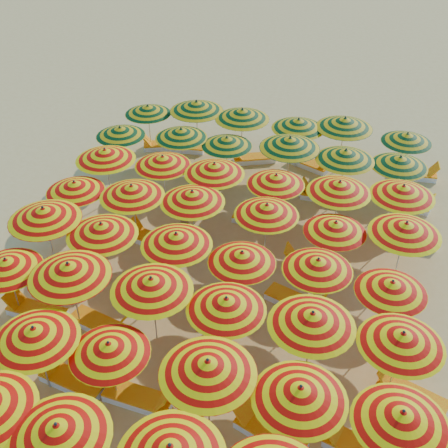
{
  "coord_description": "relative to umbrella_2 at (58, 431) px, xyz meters",
  "views": [
    {
      "loc": [
        3.54,
        -12.63,
        11.65
      ],
      "look_at": [
        0.0,
        0.5,
        1.6
      ],
      "focal_mm": 45.0,
      "sensor_mm": 36.0,
      "label": 1
    }
  ],
  "objects": [
    {
      "name": "lounger_3",
      "position": [
        -1.26,
        2.37,
        -1.8
      ],
      "size": [
        1.81,
        0.89,
        0.69
      ],
      "rotation": [
        0.0,
        0.0,
        2.96
      ],
      "color": "white",
      "rests_on": "ground"
    },
    {
      "name": "umbrella_26",
      "position": [
        0.02,
        8.54,
        -0.03
      ],
      "size": [
        2.38,
        2.38,
        2.19
      ],
      "color": "silver",
      "rests_on": "ground"
    },
    {
      "name": "umbrella_22",
      "position": [
        4.23,
        6.44,
        -0.15
      ],
      "size": [
        2.41,
        2.41,
        2.06
      ],
      "color": "silver",
      "rests_on": "ground"
    },
    {
      "name": "lounger_17",
      "position": [
        3.8,
        12.42,
        -1.8
      ],
      "size": [
        1.73,
        0.59,
        0.69
      ],
      "rotation": [
        0.0,
        0.0,
        3.14
      ],
      "color": "white",
      "rests_on": "ground"
    },
    {
      "name": "umbrella_35",
      "position": [
        6.37,
        10.57,
        -0.02
      ],
      "size": [
        2.74,
        2.74,
        2.2
      ],
      "color": "silver",
      "rests_on": "ground"
    },
    {
      "name": "umbrella_39",
      "position": [
        2.4,
        12.6,
        0.09
      ],
      "size": [
        2.81,
        2.81,
        2.33
      ],
      "color": "silver",
      "rests_on": "ground"
    },
    {
      "name": "umbrella_20",
      "position": [
        0.23,
        6.37,
        -0.04
      ],
      "size": [
        2.39,
        2.39,
        2.18
      ],
      "color": "silver",
      "rests_on": "ground"
    },
    {
      "name": "lounger_4",
      "position": [
        0.6,
        2.31,
        -1.8
      ],
      "size": [
        1.77,
        0.71,
        0.69
      ],
      "rotation": [
        0.0,
        0.0,
        -0.08
      ],
      "color": "white",
      "rests_on": "ground"
    },
    {
      "name": "umbrella_10",
      "position": [
        4.41,
        2.13,
        -0.04
      ],
      "size": [
        2.6,
        2.6,
        2.18
      ],
      "color": "silver",
      "rests_on": "ground"
    },
    {
      "name": "umbrella_12",
      "position": [
        -3.89,
        4.28,
        -0.17
      ],
      "size": [
        2.51,
        2.51,
        2.03
      ],
      "color": "silver",
      "rests_on": "ground"
    },
    {
      "name": "umbrella_30",
      "position": [
        -3.71,
        10.22,
        0.01
      ],
      "size": [
        2.57,
        2.57,
        2.24
      ],
      "color": "silver",
      "rests_on": "ground"
    },
    {
      "name": "umbrella_24",
      "position": [
        -3.92,
        8.29,
        -0.16
      ],
      "size": [
        1.95,
        1.95,
        2.04
      ],
      "color": "silver",
      "rests_on": "ground"
    },
    {
      "name": "umbrella_37",
      "position": [
        -1.74,
        12.65,
        -0.11
      ],
      "size": [
        2.59,
        2.59,
        2.1
      ],
      "color": "silver",
      "rests_on": "ground"
    },
    {
      "name": "umbrella_45",
      "position": [
        2.43,
        14.41,
        -0.02
      ],
      "size": [
        2.31,
        2.31,
        2.2
      ],
      "color": "silver",
      "rests_on": "ground"
    },
    {
      "name": "umbrella_46",
      "position": [
        4.15,
        14.73,
        0.08
      ],
      "size": [
        2.39,
        2.39,
        2.32
      ],
      "color": "silver",
      "rests_on": "ground"
    },
    {
      "name": "lounger_9",
      "position": [
        6.94,
        4.13,
        -1.8
      ],
      "size": [
        1.83,
        1.12,
        0.69
      ],
      "rotation": [
        0.0,
        0.0,
        2.8
      ],
      "color": "white",
      "rests_on": "ground"
    },
    {
      "name": "lounger_15",
      "position": [
        -0.44,
        12.41,
        -1.8
      ],
      "size": [
        1.83,
        1.07,
        0.69
      ],
      "rotation": [
        0.0,
        0.0,
        0.31
      ],
      "color": "white",
      "rests_on": "ground"
    },
    {
      "name": "umbrella_40",
      "position": [
        4.4,
        12.41,
        -0.01
      ],
      "size": [
        2.5,
        2.5,
        2.21
      ],
      "color": "silver",
      "rests_on": "ground"
    },
    {
      "name": "lounger_20",
      "position": [
        -2.37,
        14.58,
        -1.8
      ],
      "size": [
        1.77,
        0.72,
        0.69
      ],
      "rotation": [
        0.0,
        0.0,
        3.22
      ],
      "color": "white",
      "rests_on": "ground"
    },
    {
      "name": "umbrella_47",
      "position": [
        6.51,
        14.67,
        -0.19
      ],
      "size": [
        2.05,
        2.05,
        2.0
      ],
      "color": "silver",
      "rests_on": "ground"
    },
    {
      "name": "umbrella_36",
      "position": [
        -4.09,
        12.34,
        -0.19
      ],
      "size": [
        2.3,
        2.3,
        2.01
      ],
      "color": "silver",
      "rests_on": "ground"
    },
    {
      "name": "lounger_14",
      "position": [
        6.87,
        10.51,
        -1.8
      ],
      "size": [
        1.74,
        0.61,
        0.69
      ],
      "rotation": [
        0.0,
        0.0,
        3.16
      ],
      "color": "white",
      "rests_on": "ground"
    },
    {
      "name": "umbrella_27",
      "position": [
        2.39,
        8.52,
        -0.08
      ],
      "size": [
        2.26,
        2.26,
        2.13
      ],
      "color": "silver",
      "rests_on": "ground"
    },
    {
      "name": "umbrella_33",
      "position": [
        2.32,
        10.39,
        -0.14
      ],
      "size": [
        2.05,
        2.05,
        2.06
      ],
      "color": "silver",
      "rests_on": "ground"
    },
    {
      "name": "umbrella_15",
      "position": [
        2.25,
        4.29,
        -0.07
      ],
      "size": [
        2.33,
        2.33,
        2.14
      ],
      "color": "silver",
      "rests_on": "ground"
    },
    {
      "name": "umbrella_32",
      "position": [
        0.22,
        10.35,
        -0.03
      ],
      "size": [
        2.56,
        2.56,
        2.19
      ],
      "color": "silver",
      "rests_on": "ground"
    },
    {
      "name": "umbrella_7",
      "position": [
        -1.77,
        2.15,
        -0.03
      ],
      "size": [
        2.73,
        2.73,
        2.19
      ],
      "color": "silver",
      "rests_on": "ground"
    },
    {
      "name": "umbrella_31",
      "position": [
        -1.7,
        10.52,
        -0.11
      ],
      "size": [
        2.15,
        2.15,
        2.1
      ],
      "color": "silver",
      "rests_on": "ground"
    },
    {
      "name": "umbrella_21",
      "position": [
        2.17,
        6.24,
        -0.18
      ],
      "size": [
        1.95,
        1.95,
        2.02
      ],
      "color": "silver",
      "rests_on": "ground"
    },
    {
      "name": "lounger_12",
      "position": [
        3.9,
        8.38,
        -1.8
      ],
      "size": [
        1.74,
        0.59,
        0.69
      ],
      "rotation": [
        0.0,
        0.0,
        3.13
      ],
      "color": "white",
      "rests_on": "ground"
    },
    {
      "name": "lounger_5",
      "position": [
        3.81,
        2.22,
        -1.8
      ],
      "size": [
        1.83,
        1.14,
        0.69
      ],
      "rotation": [
        0.0,
        0.0,
        2.79
      ],
      "color": "white",
      "rests_on": "ground"
    },
    {
      "name": "umbrella_44",
      "position": [
        0.18,
        14.5,
        0.07
      ],
      "size": [
        2.18,
        2.18,
        2.3
      ],
      "color": "silver",
      "rests_on": "ground"
    },
    {
      "name": "lounger_10",
      "position": [
        3.72,
        6.6,
        -1.8
      ],
      "size": [
        1.83,
        1.12,
        0.69
      ],
      "rotation": [
        0.0,
        0.0,
        -0.34
      ],
      "color": "white",
      "rests_on": "ground"
    },
    {
      "name": "lounger_21",
      "position": [
        0.68,
        14.42,
        -1.8
      ],
      "size": [
        1.82,
        1.22,
        0.69
      ],
      "rotation": [
        0.0,
        0.0,
        3.55
      ],
      "color": "white",
      "rests_on": "ground"
    },
    {
      "name": "umbrella_23",
      "position": [
        6.18,
        6.11,
        -0.19
      ],
      "size": [
        2.09,
        2.09,
        2.01
      ],
      "color": "silver",
      "rests_on": "ground"
    },
    {
      "name": "umbrella_43",
      "position": [
        -1.77,
        14.71,
        0.08
      ],
      "size": [
        2.57,
        2.57,
        2.31
      ],
      "color": "silver",
      "rests_on": "ground"
    },
    {
      "name": "umbrella_8",
      "position": [
        0.0,
        2.32,
        -0.19
      ],
      "size": [
        2.11,
        2.11,
        2.01
      ],
      "color": "silver",
      "rests_on": "ground"
    },
    {
      "name": "umbrella_13",
      "position": [
        -1.97,
        4.26,
        0.09
      ],
      "size": [
        2.23,
        2.23,
        2.33
      ],
      "color": "silver",
      "rests_on": "ground"
    },
    {
      "name": "umbrella_11",
      "position": [
        6.46,
        2.1,
        -0.07
      ],
      "size": [
        2.36,
        2.36,
        2.14
      ],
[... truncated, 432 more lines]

